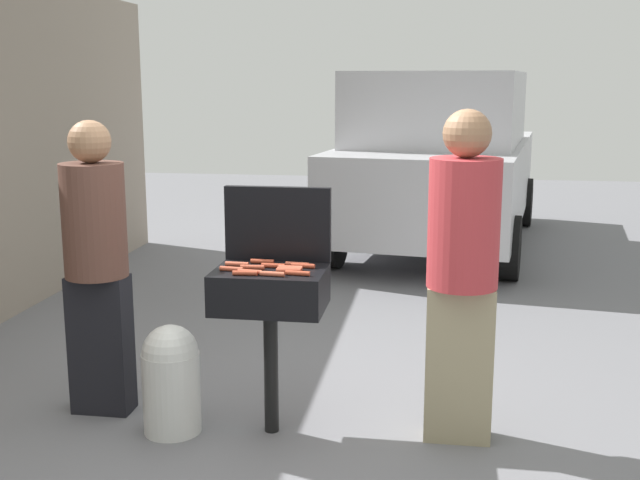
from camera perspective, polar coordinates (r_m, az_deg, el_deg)
The scene contains 21 objects.
ground_plane at distance 4.51m, azimuth -3.99°, elevation -14.01°, with size 24.00×24.00×0.00m, color slate.
bbq_grill at distance 4.32m, azimuth -3.60°, elevation -3.98°, with size 0.60×0.44×0.93m.
grill_lid_open at distance 4.45m, azimuth -3.05°, elevation 1.16°, with size 0.60×0.05×0.42m, color black.
hot_dog_0 at distance 4.30m, azimuth -1.23°, elevation -1.86°, with size 0.03×0.03×0.13m, color #AD4228.
hot_dog_1 at distance 4.26m, azimuth -6.37°, elevation -2.08°, with size 0.03×0.03×0.13m, color #B74C33.
hot_dog_2 at distance 4.34m, azimuth -1.65°, elevation -1.76°, with size 0.03×0.03×0.13m, color #C6593D.
hot_dog_3 at distance 4.13m, azimuth -3.45°, elevation -2.44°, with size 0.03×0.03×0.13m, color #C6593D.
hot_dog_4 at distance 4.26m, azimuth -2.14°, elevation -2.01°, with size 0.03×0.03×0.13m, color #C6593D.
hot_dog_5 at distance 4.29m, azimuth -4.88°, elevation -1.96°, with size 0.03×0.03×0.13m, color #B74C33.
hot_dog_6 at distance 4.14m, azimuth -1.61°, elevation -2.40°, with size 0.03×0.03×0.13m, color #AD4228.
hot_dog_7 at distance 4.18m, azimuth -5.07°, elevation -2.29°, with size 0.03×0.03×0.13m, color #B74C33.
hot_dog_8 at distance 4.37m, azimuth -5.99°, elevation -1.73°, with size 0.03×0.03×0.13m, color #C6593D.
hot_dog_9 at distance 4.41m, azimuth -4.17°, elevation -1.55°, with size 0.03×0.03×0.13m, color #AD4228.
hot_dog_10 at distance 4.20m, azimuth -2.29°, elevation -2.22°, with size 0.03×0.03×0.13m, color #B74C33.
hot_dog_11 at distance 4.31m, azimuth -3.38°, elevation -1.85°, with size 0.03×0.03×0.13m, color #AD4228.
hot_dog_12 at distance 4.16m, azimuth -5.41°, elevation -2.38°, with size 0.03×0.03×0.13m, color #AD4228.
hot_dog_13 at distance 4.23m, azimuth -2.21°, elevation -2.11°, with size 0.03×0.03×0.13m, color #C6593D.
propane_tank at distance 4.53m, azimuth -10.65°, elevation -9.64°, with size 0.32×0.32×0.62m.
person_left at distance 4.73m, azimuth -15.78°, elevation -1.24°, with size 0.36×0.36×1.72m.
person_right at distance 4.25m, azimuth 10.19°, elevation -1.84°, with size 0.38×0.38×1.79m.
parked_minivan at distance 9.42m, azimuth 8.65°, elevation 5.78°, with size 2.52×4.62×2.02m.
Camera 1 is at (0.92, -3.96, 1.94)m, focal length 44.54 mm.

